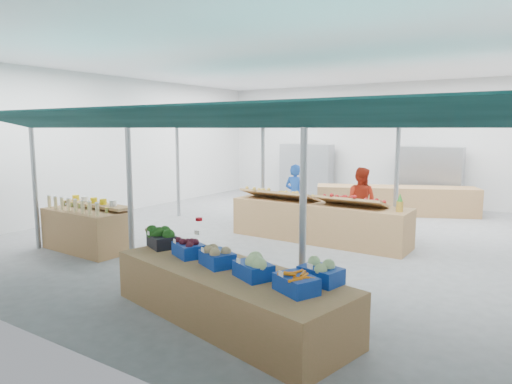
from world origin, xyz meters
TOP-DOWN VIEW (x-y plane):
  - floor at (0.00, 0.00)m, footprint 13.00×13.00m
  - hall at (0.00, 1.44)m, footprint 13.00×13.00m
  - pole_grid at (0.75, -1.75)m, footprint 10.00×4.60m
  - awnings at (0.75, -1.75)m, footprint 9.50×7.08m
  - back_shelving_left at (-2.50, 6.00)m, footprint 2.00×0.50m
  - back_shelving_right at (2.00, 6.00)m, footprint 2.00×0.50m
  - bottle_shelf at (-2.95, -3.49)m, footprint 2.03×1.25m
  - veg_counter at (1.75, -4.77)m, footprint 3.90×2.02m
  - fruit_counter at (0.87, -0.02)m, footprint 4.21×1.04m
  - far_counter at (1.42, 4.33)m, footprint 4.73×2.81m
  - crate_stack at (2.67, -3.79)m, footprint 0.58×0.50m
  - vendor_left at (-0.33, 1.08)m, footprint 0.62×0.41m
  - vendor_right at (1.47, 1.08)m, footprint 0.82×0.64m
  - crate_broccoli at (0.19, -4.42)m, footprint 0.60×0.53m
  - crate_beets at (0.90, -4.58)m, footprint 0.60×0.53m
  - crate_celeriac at (1.55, -4.73)m, footprint 0.60×0.53m
  - crate_cabbage at (2.26, -4.89)m, footprint 0.60×0.53m
  - crate_carrots at (2.96, -5.04)m, footprint 0.60×0.53m
  - sparrow at (0.00, -4.52)m, footprint 0.12×0.09m
  - pole_ribbon at (0.43, -3.79)m, footprint 0.12×0.12m
  - apple_heap_yellow at (-0.13, -0.11)m, footprint 1.91×0.74m
  - apple_heap_red at (1.72, -0.13)m, footprint 1.51×0.73m
  - pineapple at (2.77, -0.14)m, footprint 0.14×0.14m
  - crate_extra at (3.06, -4.59)m, footprint 0.56×0.45m

SIDE VIEW (x-z plane):
  - floor at x=0.00m, z-range 0.00..0.00m
  - crate_stack at x=2.67m, z-range 0.00..0.59m
  - veg_counter at x=1.75m, z-range 0.00..0.72m
  - far_counter at x=1.42m, z-range 0.00..0.86m
  - fruit_counter at x=0.87m, z-range 0.00..0.90m
  - bottle_shelf at x=-2.95m, z-range -0.11..1.06m
  - crate_carrots at x=2.96m, z-range 0.69..0.98m
  - vendor_left at x=-0.33m, z-range 0.00..1.68m
  - vendor_right at x=1.47m, z-range 0.00..1.68m
  - crate_beets at x=0.90m, z-range 0.71..1.00m
  - crate_celeriac at x=1.55m, z-range 0.71..1.02m
  - crate_extra at x=3.06m, z-range 0.71..1.03m
  - crate_broccoli at x=0.19m, z-range 0.71..1.06m
  - crate_cabbage at x=2.26m, z-range 0.71..1.06m
  - sparrow at x=0.00m, z-range 0.91..1.03m
  - back_shelving_left at x=-2.50m, z-range 0.00..2.00m
  - back_shelving_right at x=2.00m, z-range 0.00..2.00m
  - apple_heap_yellow at x=-0.13m, z-range 0.93..1.20m
  - apple_heap_red at x=1.72m, z-range 0.93..1.20m
  - pole_ribbon at x=0.43m, z-range 0.94..1.22m
  - pineapple at x=2.77m, z-range 0.89..1.28m
  - pole_grid at x=0.75m, z-range 0.31..3.31m
  - hall at x=0.00m, z-range -3.85..9.15m
  - awnings at x=0.75m, z-range 2.63..2.93m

